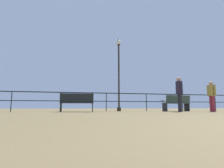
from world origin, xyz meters
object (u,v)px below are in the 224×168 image
person_by_bench (212,94)px  person_at_railing (179,92)px  bench_near_left (77,101)px  seagull_on_rail (179,92)px  lamppost_center (119,67)px  bench_near_right (177,102)px

person_by_bench → person_at_railing: 1.86m
bench_near_left → person_by_bench: size_ratio=1.07×
seagull_on_rail → lamppost_center: bearing=176.0°
bench_near_right → person_by_bench: size_ratio=1.03×
bench_near_left → person_by_bench: person_by_bench is taller
bench_near_left → bench_near_right: bearing=-0.0°
lamppost_center → seagull_on_rail: bearing=-4.0°
bench_near_right → person_at_railing: size_ratio=0.94×
bench_near_left → seagull_on_rail: 6.30m
person_by_bench → seagull_on_rail: 2.03m
lamppost_center → person_by_bench: bearing=-25.9°
bench_near_left → person_at_railing: bearing=-13.4°
bench_near_right → seagull_on_rail: 1.04m
person_at_railing → bench_near_right: bearing=63.1°
lamppost_center → person_by_bench: 5.24m
lamppost_center → person_by_bench: size_ratio=2.77×
bench_near_left → seagull_on_rail: size_ratio=3.74×
seagull_on_rail → person_by_bench: bearing=-70.4°
seagull_on_rail → person_at_railing: bearing=-122.8°
bench_near_left → person_by_bench: 7.04m
bench_near_right → bench_near_left: bearing=180.0°
bench_near_right → lamppost_center: lamppost_center is taller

